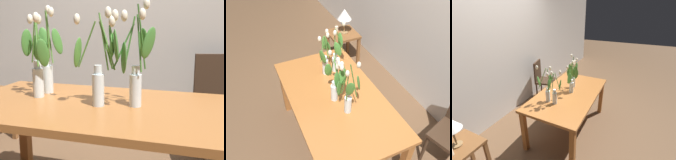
{
  "view_description": "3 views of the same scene",
  "coord_description": "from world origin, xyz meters",
  "views": [
    {
      "loc": [
        0.58,
        -1.55,
        1.21
      ],
      "look_at": [
        0.09,
        0.05,
        0.88
      ],
      "focal_mm": 47.84,
      "sensor_mm": 36.0,
      "label": 1
    },
    {
      "loc": [
        1.59,
        -0.7,
        2.44
      ],
      "look_at": [
        -0.08,
        0.06,
        0.88
      ],
      "focal_mm": 38.15,
      "sensor_mm": 36.0,
      "label": 2
    },
    {
      "loc": [
        -2.11,
        -0.94,
        2.01
      ],
      "look_at": [
        -0.06,
        0.07,
        0.98
      ],
      "focal_mm": 25.18,
      "sensor_mm": 36.0,
      "label": 3
    }
  ],
  "objects": [
    {
      "name": "tulip_vase_3",
      "position": [
        0.22,
        0.01,
        0.97
      ],
      "size": [
        0.26,
        0.24,
        0.59
      ],
      "color": "silver",
      "rests_on": "dining_table"
    },
    {
      "name": "tulip_vase_1",
      "position": [
        -0.39,
        0.19,
        0.93
      ],
      "size": [
        0.24,
        0.2,
        0.57
      ],
      "color": "silver",
      "rests_on": "dining_table"
    },
    {
      "name": "room_wall_rear",
      "position": [
        0.0,
        1.38,
        1.35
      ],
      "size": [
        9.0,
        0.1,
        2.7
      ],
      "primitive_type": "cube",
      "color": "beige",
      "rests_on": "ground"
    },
    {
      "name": "dining_table",
      "position": [
        0.0,
        0.0,
        0.65
      ],
      "size": [
        1.6,
        0.9,
        0.74
      ],
      "color": "#A3602D",
      "rests_on": "ground"
    },
    {
      "name": "tulip_vase_0",
      "position": [
        -0.4,
        0.06,
        0.94
      ],
      "size": [
        0.23,
        0.19,
        0.52
      ],
      "color": "silver",
      "rests_on": "dining_table"
    },
    {
      "name": "tulip_vase_2",
      "position": [
        0.04,
        -0.01,
        0.97
      ],
      "size": [
        0.26,
        0.17,
        0.54
      ],
      "color": "silver",
      "rests_on": "dining_table"
    },
    {
      "name": "dining_chair",
      "position": [
        0.74,
        1.04,
        0.52
      ],
      "size": [
        0.5,
        0.5,
        0.93
      ],
      "color": "#382619",
      "rests_on": "ground"
    }
  ]
}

